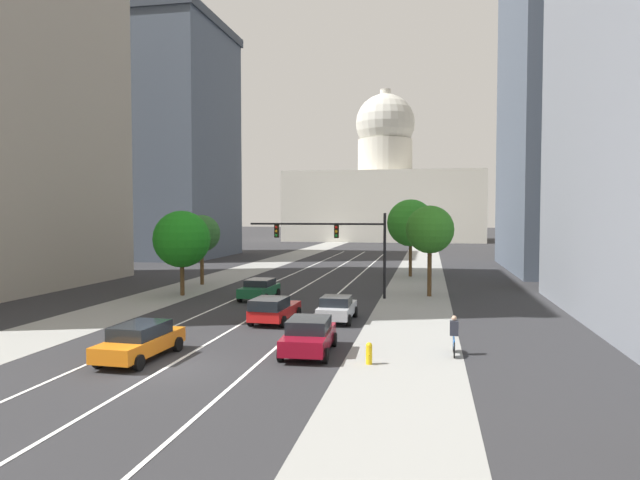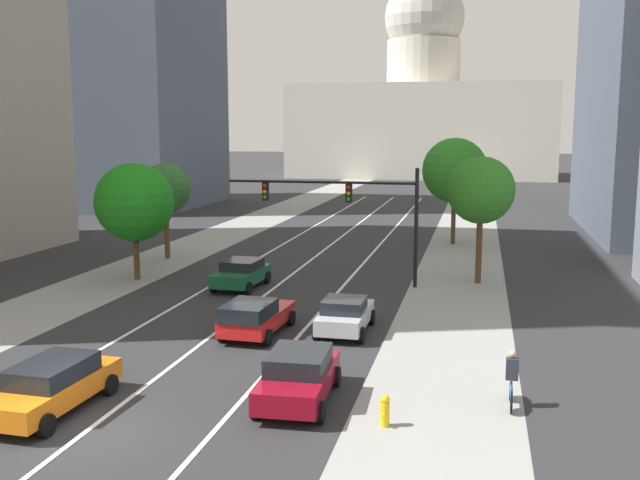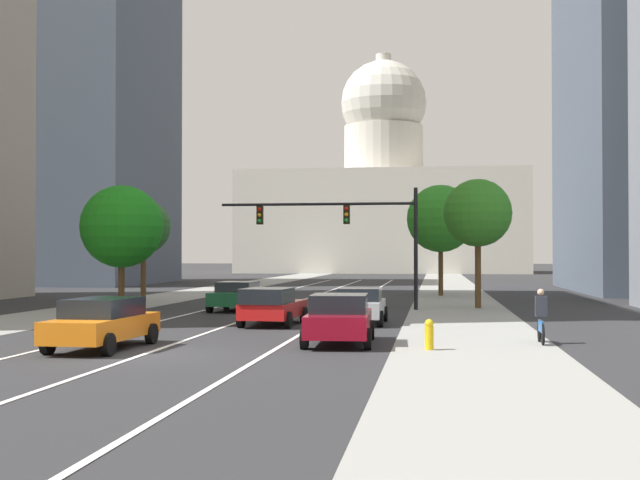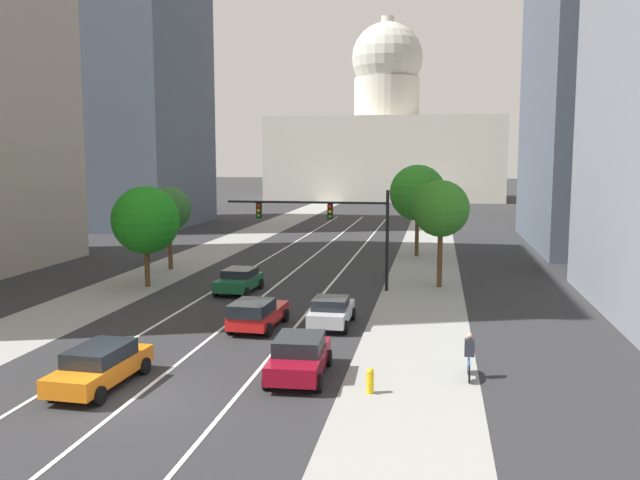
{
  "view_description": "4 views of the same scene",
  "coord_description": "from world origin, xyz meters",
  "px_view_note": "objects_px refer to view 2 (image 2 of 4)",
  "views": [
    {
      "loc": [
        10.25,
        -20.66,
        6.13
      ],
      "look_at": [
        0.38,
        30.24,
        3.73
      ],
      "focal_mm": 31.77,
      "sensor_mm": 36.0,
      "label": 1
    },
    {
      "loc": [
        10.25,
        -16.83,
        8.13
      ],
      "look_at": [
        2.0,
        20.25,
        2.3
      ],
      "focal_mm": 40.57,
      "sensor_mm": 36.0,
      "label": 2
    },
    {
      "loc": [
        8.05,
        -22.79,
        2.79
      ],
      "look_at": [
        2.32,
        19.23,
        3.53
      ],
      "focal_mm": 47.39,
      "sensor_mm": 36.0,
      "label": 3
    },
    {
      "loc": [
        10.04,
        -20.3,
        8.19
      ],
      "look_at": [
        2.58,
        22.08,
        2.81
      ],
      "focal_mm": 37.51,
      "sensor_mm": 36.0,
      "label": 4
    }
  ],
  "objects_px": {
    "car_crimson": "(299,376)",
    "street_tree_mid_right": "(481,191)",
    "car_red": "(255,316)",
    "car_orange": "(53,385)",
    "street_tree_far_right": "(455,171)",
    "car_green": "(241,273)",
    "street_tree_near_left": "(134,202)",
    "street_tree_mid_left": "(165,189)",
    "fire_hydrant": "(385,410)",
    "traffic_signal_mast": "(351,203)",
    "car_silver": "(345,315)",
    "cyclist": "(512,379)",
    "capitol_building": "(422,112)"
  },
  "relations": [
    {
      "from": "cyclist",
      "to": "street_tree_near_left",
      "type": "distance_m",
      "value": 24.4
    },
    {
      "from": "car_green",
      "to": "street_tree_near_left",
      "type": "relative_size",
      "value": 0.65
    },
    {
      "from": "fire_hydrant",
      "to": "car_orange",
      "type": "bearing_deg",
      "value": -174.13
    },
    {
      "from": "car_red",
      "to": "car_green",
      "type": "relative_size",
      "value": 1.07
    },
    {
      "from": "car_green",
      "to": "street_tree_mid_left",
      "type": "height_order",
      "value": "street_tree_mid_left"
    },
    {
      "from": "traffic_signal_mast",
      "to": "capitol_building",
      "type": "bearing_deg",
      "value": 92.32
    },
    {
      "from": "car_orange",
      "to": "car_silver",
      "type": "bearing_deg",
      "value": -32.16
    },
    {
      "from": "street_tree_mid_right",
      "to": "traffic_signal_mast",
      "type": "bearing_deg",
      "value": -164.53
    },
    {
      "from": "car_red",
      "to": "fire_hydrant",
      "type": "xyz_separation_m",
      "value": [
        6.19,
        -7.73,
        -0.32
      ]
    },
    {
      "from": "street_tree_mid_left",
      "to": "street_tree_mid_right",
      "type": "bearing_deg",
      "value": -9.71
    },
    {
      "from": "traffic_signal_mast",
      "to": "street_tree_mid_left",
      "type": "relative_size",
      "value": 1.68
    },
    {
      "from": "cyclist",
      "to": "car_red",
      "type": "bearing_deg",
      "value": 61.01
    },
    {
      "from": "car_green",
      "to": "street_tree_mid_right",
      "type": "height_order",
      "value": "street_tree_mid_right"
    },
    {
      "from": "car_silver",
      "to": "street_tree_mid_left",
      "type": "xyz_separation_m",
      "value": [
        -14.15,
        14.26,
        3.67
      ]
    },
    {
      "from": "car_crimson",
      "to": "street_tree_mid_right",
      "type": "bearing_deg",
      "value": -18.06
    },
    {
      "from": "traffic_signal_mast",
      "to": "street_tree_far_right",
      "type": "xyz_separation_m",
      "value": [
        4.75,
        15.04,
        0.89
      ]
    },
    {
      "from": "traffic_signal_mast",
      "to": "fire_hydrant",
      "type": "relative_size",
      "value": 11.16
    },
    {
      "from": "fire_hydrant",
      "to": "car_crimson",
      "type": "bearing_deg",
      "value": 154.89
    },
    {
      "from": "capitol_building",
      "to": "car_orange",
      "type": "relative_size",
      "value": 9.09
    },
    {
      "from": "street_tree_far_right",
      "to": "capitol_building",
      "type": "bearing_deg",
      "value": 96.36
    },
    {
      "from": "car_crimson",
      "to": "car_orange",
      "type": "relative_size",
      "value": 0.93
    },
    {
      "from": "fire_hydrant",
      "to": "street_tree_far_right",
      "type": "xyz_separation_m",
      "value": [
        0.56,
        33.09,
        4.78
      ]
    },
    {
      "from": "car_orange",
      "to": "street_tree_far_right",
      "type": "relative_size",
      "value": 0.64
    },
    {
      "from": "fire_hydrant",
      "to": "street_tree_mid_right",
      "type": "relative_size",
      "value": 0.13
    },
    {
      "from": "street_tree_near_left",
      "to": "car_red",
      "type": "bearing_deg",
      "value": -43.21
    },
    {
      "from": "street_tree_mid_left",
      "to": "fire_hydrant",
      "type": "bearing_deg",
      "value": -53.85
    },
    {
      "from": "car_green",
      "to": "street_tree_near_left",
      "type": "distance_m",
      "value": 7.2
    },
    {
      "from": "car_silver",
      "to": "street_tree_far_right",
      "type": "distance_m",
      "value": 24.8
    },
    {
      "from": "capitol_building",
      "to": "car_orange",
      "type": "height_order",
      "value": "capitol_building"
    },
    {
      "from": "car_red",
      "to": "street_tree_mid_right",
      "type": "bearing_deg",
      "value": -32.54
    },
    {
      "from": "car_green",
      "to": "cyclist",
      "type": "bearing_deg",
      "value": -133.92
    },
    {
      "from": "fire_hydrant",
      "to": "street_tree_far_right",
      "type": "height_order",
      "value": "street_tree_far_right"
    },
    {
      "from": "fire_hydrant",
      "to": "street_tree_near_left",
      "type": "distance_m",
      "value": 23.39
    },
    {
      "from": "car_green",
      "to": "fire_hydrant",
      "type": "bearing_deg",
      "value": -146.45
    },
    {
      "from": "capitol_building",
      "to": "street_tree_mid_left",
      "type": "distance_m",
      "value": 86.36
    },
    {
      "from": "traffic_signal_mast",
      "to": "fire_hydrant",
      "type": "bearing_deg",
      "value": -76.92
    },
    {
      "from": "cyclist",
      "to": "street_tree_near_left",
      "type": "xyz_separation_m",
      "value": [
        -19.29,
        14.55,
        3.38
      ]
    },
    {
      "from": "traffic_signal_mast",
      "to": "fire_hydrant",
      "type": "height_order",
      "value": "traffic_signal_mast"
    },
    {
      "from": "capitol_building",
      "to": "street_tree_mid_right",
      "type": "xyz_separation_m",
      "value": [
        10.27,
        -88.94,
        -6.07
      ]
    },
    {
      "from": "car_silver",
      "to": "car_orange",
      "type": "height_order",
      "value": "car_orange"
    },
    {
      "from": "cyclist",
      "to": "street_tree_mid_right",
      "type": "height_order",
      "value": "street_tree_mid_right"
    },
    {
      "from": "capitol_building",
      "to": "car_green",
      "type": "bearing_deg",
      "value": -91.05
    },
    {
      "from": "street_tree_mid_left",
      "to": "street_tree_mid_right",
      "type": "distance_m",
      "value": 19.62
    },
    {
      "from": "car_red",
      "to": "fire_hydrant",
      "type": "distance_m",
      "value": 9.91
    },
    {
      "from": "car_crimson",
      "to": "street_tree_near_left",
      "type": "height_order",
      "value": "street_tree_near_left"
    },
    {
      "from": "fire_hydrant",
      "to": "cyclist",
      "type": "distance_m",
      "value": 4.13
    },
    {
      "from": "fire_hydrant",
      "to": "street_tree_near_left",
      "type": "xyz_separation_m",
      "value": [
        -15.83,
        16.79,
        3.77
      ]
    },
    {
      "from": "car_silver",
      "to": "cyclist",
      "type": "distance_m",
      "value": 9.15
    },
    {
      "from": "car_silver",
      "to": "car_green",
      "type": "bearing_deg",
      "value": 43.91
    },
    {
      "from": "capitol_building",
      "to": "traffic_signal_mast",
      "type": "bearing_deg",
      "value": -87.68
    }
  ]
}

